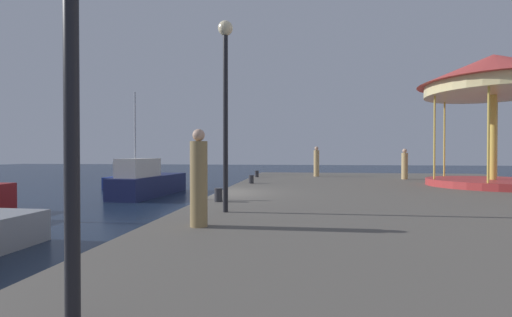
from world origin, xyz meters
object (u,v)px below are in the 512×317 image
Objects in this scene: bollard_south at (218,195)px; sailboat_blue at (131,177)px; carousel at (493,87)px; bollard_center at (251,179)px; person_mid_promenade at (199,181)px; person_by_the_water at (316,162)px; lamp_post_mid_promenade at (225,83)px; motorboat_navy at (148,182)px; person_near_carousel at (405,165)px; bollard_north at (257,174)px.

sailboat_blue is at bearing 125.86° from bollard_south.
bollard_center is at bearing 179.23° from carousel.
person_mid_promenade is (-10.30, -9.98, -3.44)m from carousel.
bollard_south is 12.83m from person_by_the_water.
lamp_post_mid_promenade is 14.62m from person_by_the_water.
bollard_center is at bearing 89.63° from bollard_south.
person_near_carousel is (13.81, 2.96, 0.86)m from motorboat_navy.
sailboat_blue is 3.50× the size of person_by_the_water.
carousel is 12.76m from bollard_north.
carousel is at bearing -38.83° from person_by_the_water.
motorboat_navy is at bearing 170.54° from bollard_center.
person_by_the_water is (2.91, 15.92, -0.00)m from person_mid_promenade.
carousel is (16.38, -1.09, 4.39)m from motorboat_navy.
bollard_north and bollard_center have the same top height.
bollard_center is at bearing -154.41° from person_near_carousel.
carousel is at bearing -57.57° from person_near_carousel.
bollard_north is (-11.06, 4.84, -4.14)m from carousel.
motorboat_navy is 0.89× the size of sailboat_blue.
bollard_center is (0.34, -4.70, 0.00)m from bollard_north.
person_mid_promenade is (0.47, -3.57, 0.70)m from bollard_south.
lamp_post_mid_promenade is 2.85m from person_mid_promenade.
person_by_the_water is (2.76, 14.18, -2.25)m from lamp_post_mid_promenade.
person_near_carousel reaches higher than motorboat_navy.
bollard_center and bollard_south have the same top height.
person_by_the_water is at bearing -2.80° from sailboat_blue.
bollard_north is (5.32, 3.75, 0.25)m from motorboat_navy.
person_near_carousel is 0.91× the size of person_by_the_water.
bollard_center is 6.55m from bollard_south.
sailboat_blue reaches higher than bollard_south.
bollard_north is 0.21× the size of person_by_the_water.
bollard_center is at bearing 93.94° from lamp_post_mid_promenade.
carousel is at bearing -3.80° from motorboat_navy.
person_mid_promenade is at bearing -118.84° from person_near_carousel.
motorboat_navy reaches higher than bollard_center.
lamp_post_mid_promenade is (6.24, -9.32, 3.20)m from motorboat_navy.
person_mid_promenade is at bearing -135.90° from carousel.
sailboat_blue is 1.08× the size of carousel.
person_mid_promenade reaches higher than bollard_south.
lamp_post_mid_promenade is (10.00, -14.80, 3.32)m from sailboat_blue.
bollard_south is 0.21× the size of person_by_the_water.
person_near_carousel is (7.72, 14.03, -0.09)m from person_mid_promenade.
person_near_carousel is (8.19, 10.46, 0.61)m from bollard_south.
bollard_center is (9.42, -6.42, 0.38)m from sailboat_blue.
bollard_center is at bearing 92.41° from person_mid_promenade.
sailboat_blue is 19.28m from person_mid_promenade.
bollard_north is at bearing -10.77° from sailboat_blue.
person_near_carousel is at bearing -5.33° from bollard_north.
motorboat_navy is 6.52m from bollard_north.
carousel is 11.49m from bollard_center.
person_near_carousel is (-2.57, 4.05, -3.53)m from carousel.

